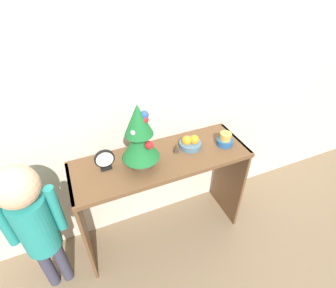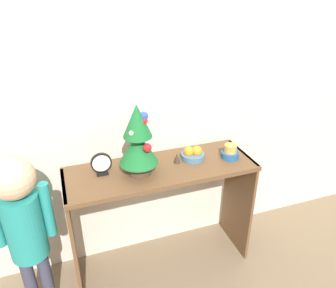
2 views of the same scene
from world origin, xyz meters
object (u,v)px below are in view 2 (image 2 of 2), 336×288
at_px(mini_tree, 138,140).
at_px(figurine, 177,158).
at_px(fruit_bowl, 193,154).
at_px(singing_bowl, 230,152).
at_px(desk_clock, 101,164).
at_px(child_figure, 22,218).

bearing_deg(mini_tree, figurine, 8.84).
height_order(fruit_bowl, singing_bowl, singing_bowl).
height_order(singing_bowl, desk_clock, desk_clock).
bearing_deg(desk_clock, mini_tree, -14.99).
height_order(mini_tree, singing_bowl, mini_tree).
distance_m(mini_tree, figurine, 0.33).
bearing_deg(fruit_bowl, figurine, -173.41).
distance_m(mini_tree, singing_bowl, 0.65).
bearing_deg(mini_tree, child_figure, -173.53).
bearing_deg(figurine, mini_tree, -171.16).
bearing_deg(singing_bowl, fruit_bowl, 163.43).
height_order(fruit_bowl, desk_clock, desk_clock).
height_order(singing_bowl, figurine, singing_bowl).
xyz_separation_m(mini_tree, child_figure, (-0.69, -0.08, -0.33)).
xyz_separation_m(fruit_bowl, singing_bowl, (0.24, -0.07, 0.01)).
bearing_deg(fruit_bowl, child_figure, -172.93).
bearing_deg(child_figure, mini_tree, 6.47).
height_order(fruit_bowl, child_figure, child_figure).
bearing_deg(mini_tree, desk_clock, 165.01).
bearing_deg(fruit_bowl, desk_clock, 179.59).
xyz_separation_m(mini_tree, fruit_bowl, (0.38, 0.05, -0.19)).
height_order(figurine, child_figure, child_figure).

